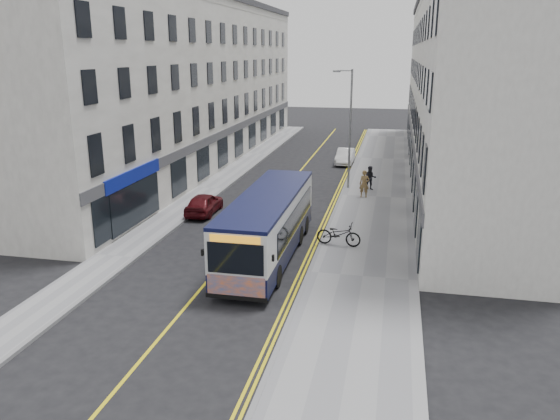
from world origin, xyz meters
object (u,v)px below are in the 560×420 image
at_px(pedestrian_near, 364,184).
at_px(pedestrian_far, 370,178).
at_px(car_white, 345,156).
at_px(streetlamp, 349,125).
at_px(bicycle, 339,234).
at_px(city_bus, 268,224).
at_px(car_maroon, 204,203).

distance_m(pedestrian_near, pedestrian_far, 2.00).
distance_m(pedestrian_far, car_white, 9.46).
relative_size(pedestrian_near, pedestrian_far, 1.07).
distance_m(streetlamp, bicycle, 12.28).
xyz_separation_m(city_bus, bicycle, (2.99, 2.01, -0.96)).
xyz_separation_m(bicycle, pedestrian_far, (0.90, 11.36, 0.25)).
bearing_deg(streetlamp, car_white, 96.30).
relative_size(streetlamp, car_white, 2.09).
bearing_deg(streetlamp, bicycle, -86.67).
bearing_deg(city_bus, bicycle, 33.93).
relative_size(pedestrian_far, car_maroon, 0.45).
bearing_deg(pedestrian_near, bicycle, -93.46).
bearing_deg(city_bus, pedestrian_near, 72.42).
distance_m(streetlamp, car_white, 9.60).
height_order(city_bus, bicycle, city_bus).
xyz_separation_m(car_white, car_maroon, (-6.60, -16.40, -0.01)).
xyz_separation_m(city_bus, car_white, (1.34, 22.48, -1.01)).
relative_size(pedestrian_far, car_white, 0.42).
bearing_deg(car_white, pedestrian_far, -73.54).
height_order(city_bus, car_white, city_bus).
bearing_deg(streetlamp, city_bus, -99.58).
bearing_deg(car_white, streetlamp, -82.85).
height_order(city_bus, pedestrian_far, city_bus).
xyz_separation_m(pedestrian_far, car_maroon, (-9.15, -7.30, -0.31)).
distance_m(streetlamp, pedestrian_far, 3.81).
relative_size(city_bus, car_maroon, 2.85).
bearing_deg(streetlamp, pedestrian_far, -11.75).
distance_m(pedestrian_near, car_maroon, 10.34).
height_order(bicycle, car_maroon, bicycle).
relative_size(city_bus, car_white, 2.70).
distance_m(car_white, car_maroon, 17.68).
bearing_deg(pedestrian_far, streetlamp, 159.91).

